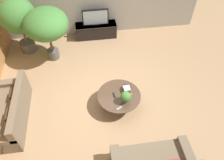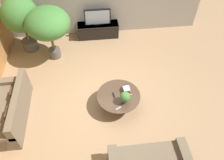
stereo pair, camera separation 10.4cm
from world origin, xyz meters
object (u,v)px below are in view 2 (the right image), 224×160
(media_console, at_px, (98,30))
(couch_by_wall, at_px, (10,111))
(television, at_px, (97,17))
(coffee_table, at_px, (118,98))
(potted_palm_corner, at_px, (48,24))
(potted_palm_tall, at_px, (21,17))
(potted_plant_tabletop, at_px, (125,97))

(media_console, bearing_deg, couch_by_wall, -126.93)
(television, height_order, coffee_table, television)
(media_console, bearing_deg, coffee_table, -84.62)
(coffee_table, height_order, potted_palm_corner, potted_palm_corner)
(potted_palm_tall, distance_m, potted_plant_tabletop, 4.20)
(potted_palm_tall, relative_size, potted_palm_corner, 1.07)
(potted_plant_tabletop, bearing_deg, media_console, 97.09)
(media_console, xyz_separation_m, television, (-0.00, -0.00, 0.53))
(couch_by_wall, distance_m, potted_palm_corner, 2.71)
(potted_plant_tabletop, bearing_deg, potted_palm_tall, 133.11)
(media_console, relative_size, television, 1.62)
(media_console, height_order, potted_palm_tall, potted_palm_tall)
(potted_palm_tall, bearing_deg, couch_by_wall, -91.75)
(potted_palm_tall, relative_size, potted_plant_tabletop, 5.54)
(potted_palm_corner, relative_size, potted_plant_tabletop, 5.19)
(media_console, xyz_separation_m, couch_by_wall, (-2.49, -3.31, 0.01))
(coffee_table, relative_size, potted_palm_corner, 0.64)
(potted_palm_tall, bearing_deg, potted_plant_tabletop, -46.89)
(couch_by_wall, bearing_deg, potted_palm_tall, 178.25)
(media_console, xyz_separation_m, potted_palm_corner, (-1.53, -0.99, 1.00))
(coffee_table, bearing_deg, potted_palm_corner, 128.86)
(television, bearing_deg, potted_palm_tall, -169.26)
(coffee_table, bearing_deg, potted_palm_tall, 134.01)
(television, bearing_deg, potted_plant_tabletop, -82.90)
(potted_palm_corner, bearing_deg, television, 32.89)
(couch_by_wall, bearing_deg, media_console, 143.07)
(television, height_order, potted_palm_tall, potted_palm_tall)
(potted_palm_tall, xyz_separation_m, potted_palm_corner, (0.88, -0.53, 0.02))
(potted_palm_corner, bearing_deg, media_console, 32.93)
(media_console, bearing_deg, television, -90.00)
(coffee_table, xyz_separation_m, couch_by_wall, (-2.80, -0.05, -0.03))
(potted_palm_corner, height_order, potted_plant_tabletop, potted_palm_corner)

